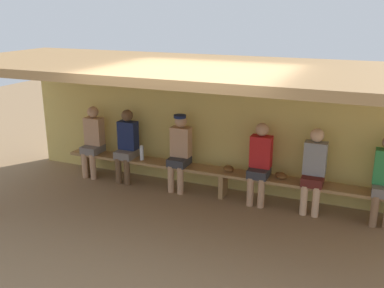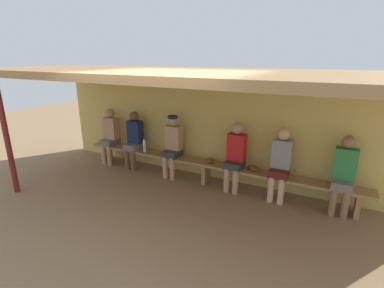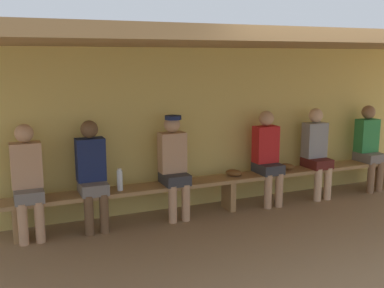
% 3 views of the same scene
% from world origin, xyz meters
% --- Properties ---
extents(ground_plane, '(24.00, 24.00, 0.00)m').
position_xyz_m(ground_plane, '(0.00, 0.00, 0.00)').
color(ground_plane, '#8C6D4C').
extents(back_wall, '(8.00, 0.20, 2.20)m').
position_xyz_m(back_wall, '(0.00, 2.00, 1.10)').
color(back_wall, '#D8BC60').
rests_on(back_wall, ground).
extents(dugout_roof, '(8.00, 2.80, 0.12)m').
position_xyz_m(dugout_roof, '(0.00, 0.70, 2.26)').
color(dugout_roof, '#9E7547').
rests_on(dugout_roof, back_wall).
extents(bench, '(6.00, 0.36, 0.46)m').
position_xyz_m(bench, '(0.00, 1.55, 0.39)').
color(bench, '#9E7547').
rests_on(bench, ground).
extents(player_in_blue, '(0.34, 0.42, 1.34)m').
position_xyz_m(player_in_blue, '(-1.86, 1.55, 0.73)').
color(player_in_blue, slate).
rests_on(player_in_blue, ground).
extents(player_with_sunglasses, '(0.34, 0.42, 1.34)m').
position_xyz_m(player_with_sunglasses, '(0.61, 1.55, 0.73)').
color(player_with_sunglasses, '#333338').
rests_on(player_with_sunglasses, ground).
extents(player_rightmost, '(0.34, 0.42, 1.34)m').
position_xyz_m(player_rightmost, '(-0.80, 1.55, 0.75)').
color(player_rightmost, '#333338').
rests_on(player_rightmost, ground).
extents(player_middle, '(0.34, 0.42, 1.34)m').
position_xyz_m(player_middle, '(-2.59, 1.55, 0.73)').
color(player_middle, slate).
rests_on(player_middle, ground).
extents(player_near_post, '(0.34, 0.42, 1.34)m').
position_xyz_m(player_near_post, '(1.46, 1.55, 0.73)').
color(player_near_post, '#591E19').
rests_on(player_near_post, ground).
extents(player_leftmost, '(0.34, 0.42, 1.34)m').
position_xyz_m(player_leftmost, '(2.47, 1.55, 0.73)').
color(player_leftmost, slate).
rests_on(player_leftmost, ground).
extents(water_bottle_green, '(0.07, 0.07, 0.28)m').
position_xyz_m(water_bottle_green, '(-1.53, 1.51, 0.59)').
color(water_bottle_green, silver).
rests_on(water_bottle_green, bench).
extents(baseball_glove_dark_brown, '(0.29, 0.29, 0.09)m').
position_xyz_m(baseball_glove_dark_brown, '(0.96, 1.59, 0.51)').
color(baseball_glove_dark_brown, brown).
rests_on(baseball_glove_dark_brown, bench).
extents(baseball_glove_tan, '(0.27, 0.29, 0.09)m').
position_xyz_m(baseball_glove_tan, '(0.09, 1.57, 0.51)').
color(baseball_glove_tan, brown).
rests_on(baseball_glove_tan, bench).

